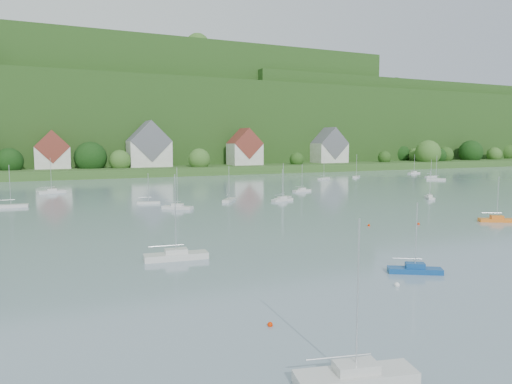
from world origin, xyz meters
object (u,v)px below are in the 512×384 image
near_sailboat_0 (356,375)px  near_sailboat_1 (415,269)px  near_sailboat_6 (176,255)px  near_sailboat_5 (497,219)px

near_sailboat_0 → near_sailboat_1: bearing=52.4°
near_sailboat_0 → near_sailboat_6: 30.07m
near_sailboat_0 → near_sailboat_5: bearing=45.0°
near_sailboat_0 → near_sailboat_6: size_ratio=0.95×
near_sailboat_0 → near_sailboat_5: 60.90m
near_sailboat_1 → near_sailboat_6: (-19.73, 14.89, 0.07)m
near_sailboat_1 → near_sailboat_6: bearing=173.9°
near_sailboat_5 → near_sailboat_6: 53.04m
near_sailboat_1 → near_sailboat_5: bearing=58.9°
near_sailboat_0 → near_sailboat_6: (-1.63, 30.03, 0.01)m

